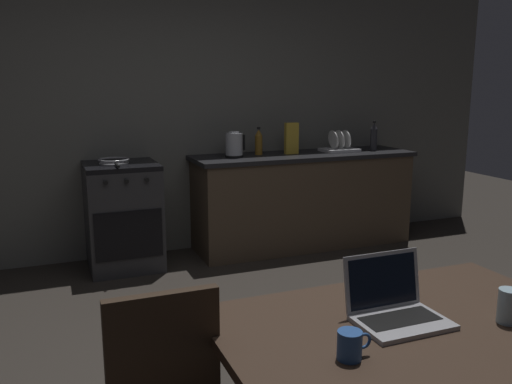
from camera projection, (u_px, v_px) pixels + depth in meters
The scene contains 14 objects.
ground_plane at pixel (282, 382), 2.84m from camera, with size 12.00×12.00×0.00m, color #2D2823.
back_wall at pixel (200, 114), 4.99m from camera, with size 6.40×0.10×2.57m, color #62635D.
kitchen_counter at pixel (303, 200), 5.17m from camera, with size 2.16×0.64×0.91m.
stove_oven at pixel (123, 216), 4.55m from camera, with size 0.60×0.62×0.91m.
dining_table at pixel (410, 341), 1.90m from camera, with size 1.38×0.87×0.73m.
laptop at pixel (396, 308), 1.91m from camera, with size 0.32×0.26×0.23m.
electric_kettle at pixel (234, 145), 4.80m from camera, with size 0.19×0.16×0.23m.
bottle at pixel (374, 137), 5.28m from camera, with size 0.07×0.07×0.29m.
frying_pan at pixel (114, 161), 4.41m from camera, with size 0.26×0.43×0.05m.
coffee_mug at pixel (350, 345), 1.64m from camera, with size 0.12×0.08×0.09m.
drinking_glass at pixel (508, 306), 1.89m from camera, with size 0.07×0.07×0.12m.
cereal_box at pixel (291, 138), 5.03m from camera, with size 0.13×0.05×0.29m.
dish_rack at pixel (339, 147), 5.21m from camera, with size 0.34×0.26×0.21m.
bottle_b at pixel (259, 142), 4.97m from camera, with size 0.07×0.07×0.26m.
Camera 1 is at (-1.08, -2.34, 1.57)m, focal length 37.31 mm.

